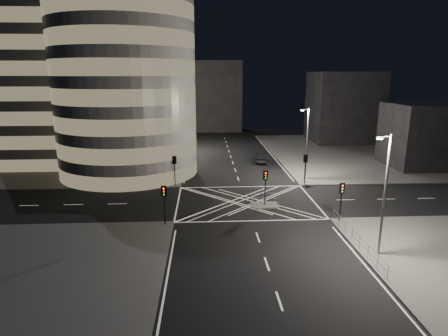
{
  "coord_description": "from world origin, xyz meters",
  "views": [
    {
      "loc": [
        -4.85,
        -41.66,
        14.59
      ],
      "look_at": [
        -2.34,
        4.52,
        3.0
      ],
      "focal_mm": 30.0,
      "sensor_mm": 36.0,
      "label": 1
    }
  ],
  "objects": [
    {
      "name": "street_lamp_right_far",
      "position": [
        9.44,
        9.0,
        5.54
      ],
      "size": [
        1.25,
        0.25,
        10.0
      ],
      "color": "slate",
      "rests_on": "sidewalk_far_right"
    },
    {
      "name": "central_island",
      "position": [
        2.0,
        -1.5,
        0.07
      ],
      "size": [
        3.0,
        2.0,
        0.15
      ],
      "primitive_type": "cube",
      "color": "slate",
      "rests_on": "ground"
    },
    {
      "name": "tree_d",
      "position": [
        -10.5,
        27.0,
        5.52
      ],
      "size": [
        4.58,
        4.58,
        8.02
      ],
      "color": "black",
      "rests_on": "sidewalk_far_left"
    },
    {
      "name": "railing_island_north",
      "position": [
        2.0,
        -0.6,
        0.7
      ],
      "size": [
        2.8,
        0.06,
        1.1
      ],
      "primitive_type": "cube",
      "color": "slate",
      "rests_on": "central_island"
    },
    {
      "name": "tree_b",
      "position": [
        -10.5,
        15.0,
        4.66
      ],
      "size": [
        3.99,
        3.99,
        6.81
      ],
      "color": "black",
      "rests_on": "sidewalk_far_left"
    },
    {
      "name": "sedan",
      "position": [
        4.95,
        20.11,
        0.82
      ],
      "size": [
        2.64,
        5.21,
        1.64
      ],
      "primitive_type": "imported",
      "rotation": [
        0.0,
        0.0,
        2.95
      ],
      "color": "black",
      "rests_on": "ground"
    },
    {
      "name": "tree_e",
      "position": [
        -10.5,
        33.0,
        4.4
      ],
      "size": [
        4.15,
        4.15,
        6.65
      ],
      "color": "black",
      "rests_on": "sidewalk_far_left"
    },
    {
      "name": "office_tower_curved",
      "position": [
        -20.74,
        18.74,
        12.65
      ],
      "size": [
        30.0,
        29.0,
        27.2
      ],
      "color": "#9B9792",
      "rests_on": "sidewalk_far_left"
    },
    {
      "name": "street_lamp_right_near",
      "position": [
        9.44,
        -14.0,
        5.54
      ],
      "size": [
        1.25,
        0.25,
        10.0
      ],
      "color": "slate",
      "rests_on": "sidewalk_near_right"
    },
    {
      "name": "building_right_far",
      "position": [
        26.0,
        40.0,
        7.65
      ],
      "size": [
        14.0,
        12.0,
        15.0
      ],
      "primitive_type": "cube",
      "color": "black",
      "rests_on": "sidewalk_far_right"
    },
    {
      "name": "tree_c",
      "position": [
        -10.5,
        21.0,
        5.14
      ],
      "size": [
        4.5,
        4.5,
        7.58
      ],
      "color": "black",
      "rests_on": "sidewalk_far_left"
    },
    {
      "name": "office_block_rear",
      "position": [
        -22.0,
        42.0,
        11.15
      ],
      "size": [
        24.0,
        16.0,
        22.0
      ],
      "primitive_type": "cube",
      "color": "#9B9792",
      "rests_on": "sidewalk_far_left"
    },
    {
      "name": "traffic_signal_island",
      "position": [
        2.0,
        -1.5,
        2.91
      ],
      "size": [
        0.55,
        0.22,
        4.0
      ],
      "color": "black",
      "rests_on": "central_island"
    },
    {
      "name": "tree_a",
      "position": [
        -10.5,
        9.0,
        4.32
      ],
      "size": [
        4.13,
        4.13,
        6.56
      ],
      "color": "black",
      "rests_on": "sidewalk_far_left"
    },
    {
      "name": "building_right_near",
      "position": [
        30.0,
        16.0,
        5.15
      ],
      "size": [
        10.0,
        10.0,
        10.0
      ],
      "primitive_type": "cube",
      "color": "black",
      "rests_on": "sidewalk_far_right"
    },
    {
      "name": "sidewalk_far_left",
      "position": [
        -29.0,
        27.0,
        0.07
      ],
      "size": [
        42.0,
        42.0,
        0.15
      ],
      "primitive_type": "cube",
      "color": "#5A5854",
      "rests_on": "ground"
    },
    {
      "name": "traffic_signal_nl",
      "position": [
        -8.8,
        -6.8,
        2.91
      ],
      "size": [
        0.55,
        0.22,
        4.0
      ],
      "color": "black",
      "rests_on": "sidewalk_near_left"
    },
    {
      "name": "street_lamp_left_far",
      "position": [
        -9.44,
        30.0,
        5.54
      ],
      "size": [
        1.25,
        0.25,
        10.0
      ],
      "color": "slate",
      "rests_on": "sidewalk_far_left"
    },
    {
      "name": "railing_island_south",
      "position": [
        2.0,
        -2.4,
        0.7
      ],
      "size": [
        2.8,
        0.06,
        1.1
      ],
      "primitive_type": "cube",
      "color": "slate",
      "rests_on": "central_island"
    },
    {
      "name": "traffic_signal_nr",
      "position": [
        8.8,
        -6.8,
        2.91
      ],
      "size": [
        0.55,
        0.22,
        4.0
      ],
      "color": "black",
      "rests_on": "sidewalk_near_right"
    },
    {
      "name": "ground",
      "position": [
        0.0,
        0.0,
        0.0
      ],
      "size": [
        120.0,
        120.0,
        0.0
      ],
      "primitive_type": "plane",
      "color": "black",
      "rests_on": "ground"
    },
    {
      "name": "railing_near_right",
      "position": [
        8.3,
        -12.15,
        0.7
      ],
      "size": [
        0.06,
        11.7,
        1.1
      ],
      "primitive_type": "cube",
      "color": "slate",
      "rests_on": "sidewalk_near_right"
    },
    {
      "name": "traffic_signal_fr",
      "position": [
        8.8,
        6.8,
        2.91
      ],
      "size": [
        0.55,
        0.22,
        4.0
      ],
      "color": "black",
      "rests_on": "sidewalk_far_right"
    },
    {
      "name": "sidewalk_far_right",
      "position": [
        29.0,
        27.0,
        0.07
      ],
      "size": [
        42.0,
        42.0,
        0.15
      ],
      "primitive_type": "cube",
      "color": "#5A5854",
      "rests_on": "ground"
    },
    {
      "name": "street_lamp_left_near",
      "position": [
        -9.44,
        12.0,
        5.54
      ],
      "size": [
        1.25,
        0.25,
        10.0
      ],
      "color": "slate",
      "rests_on": "sidewalk_far_left"
    },
    {
      "name": "building_far_end",
      "position": [
        -4.0,
        58.0,
        9.0
      ],
      "size": [
        18.0,
        8.0,
        18.0
      ],
      "primitive_type": "cube",
      "color": "black",
      "rests_on": "ground"
    },
    {
      "name": "traffic_signal_fl",
      "position": [
        -8.8,
        6.8,
        2.91
      ],
      "size": [
        0.55,
        0.22,
        4.0
      ],
      "color": "black",
      "rests_on": "sidewalk_far_left"
    }
  ]
}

